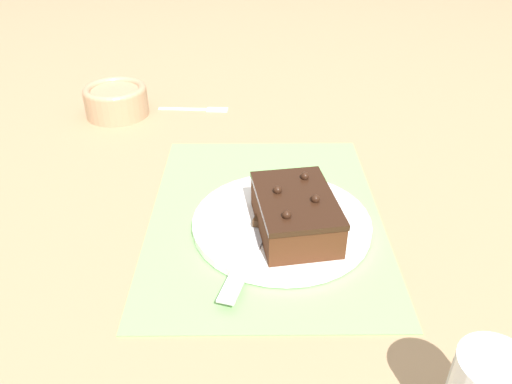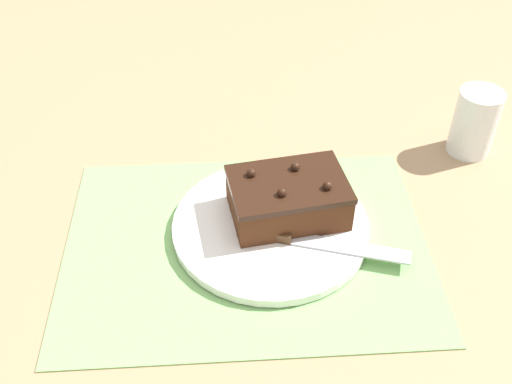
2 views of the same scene
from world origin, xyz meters
The scene contains 6 objects.
ground_plane centered at (0.00, 0.00, 0.00)m, with size 3.00×3.00×0.00m, color #9E7F5B.
placemat_woven centered at (0.00, 0.00, 0.00)m, with size 0.46×0.34×0.00m, color #7AB266.
cake_plate centered at (0.03, 0.02, 0.01)m, with size 0.25×0.25×0.01m.
chocolate_cake centered at (0.06, 0.04, 0.04)m, with size 0.16×0.12×0.06m.
serving_knife centered at (0.06, -0.01, 0.02)m, with size 0.21×0.08×0.01m.
drinking_glass centered at (0.35, 0.18, 0.05)m, with size 0.06×0.06×0.10m.
Camera 2 is at (-0.02, -0.53, 0.56)m, focal length 42.00 mm.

